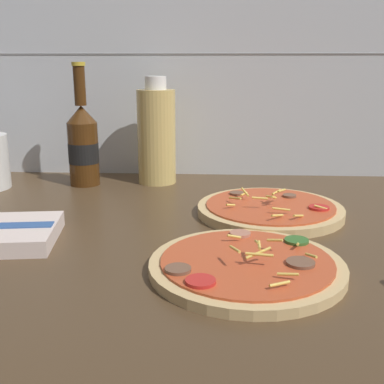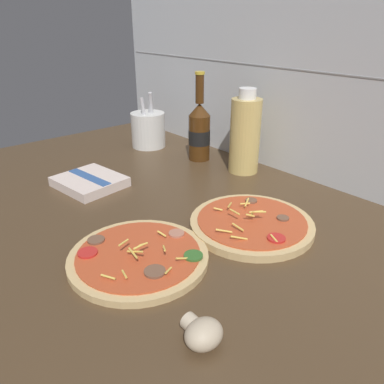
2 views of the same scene
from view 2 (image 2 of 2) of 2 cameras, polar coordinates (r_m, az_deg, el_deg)
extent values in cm
cube|color=#4C3823|center=(75.80, -3.31, -7.32)|extent=(160.00, 90.00, 2.50)
cube|color=silver|center=(99.06, 18.57, 16.98)|extent=(160.00, 1.00, 60.00)
cube|color=gray|center=(98.59, 18.39, 16.97)|extent=(156.80, 0.16, 0.30)
cylinder|color=tan|center=(68.07, -8.12, -9.81)|extent=(24.87, 24.87, 1.29)
cylinder|color=#C14C28|center=(67.62, -8.16, -9.26)|extent=(21.88, 21.88, 0.30)
cylinder|color=brown|center=(62.45, -5.69, -11.97)|extent=(3.57, 3.57, 0.40)
cylinder|color=red|center=(69.03, -15.62, -8.89)|extent=(3.50, 3.50, 0.40)
cylinder|color=#B7755B|center=(72.04, -2.38, -6.33)|extent=(3.02, 3.02, 0.40)
cylinder|color=brown|center=(72.25, -14.41, -7.09)|extent=(3.18, 3.18, 0.40)
cylinder|color=#336628|center=(65.79, 0.20, -9.67)|extent=(3.36, 3.36, 0.40)
cylinder|color=#EFCC56|center=(64.93, -8.16, -8.25)|extent=(0.41, 2.03, 0.52)
cylinder|color=#EFCC56|center=(61.87, -10.27, -12.20)|extent=(2.49, 1.02, 0.65)
cylinder|color=#EFCC56|center=(71.02, -4.63, -6.36)|extent=(2.07, 0.92, 0.85)
cylinder|color=#EFCC56|center=(65.58, -7.43, -7.91)|extent=(0.60, 1.88, 0.69)
cylinder|color=#EFCC56|center=(64.42, -1.58, -10.08)|extent=(0.79, 2.32, 1.08)
cylinder|color=#EFCC56|center=(65.38, -4.26, -8.54)|extent=(2.09, 1.39, 0.77)
cylinder|color=#EFCC56|center=(66.77, -10.39, -7.58)|extent=(1.35, 2.55, 0.62)
cylinder|color=#EFCC56|center=(64.92, -9.00, -9.17)|extent=(3.40, 0.92, 0.36)
cylinder|color=#EFCC56|center=(65.17, -8.70, -8.97)|extent=(3.25, 1.54, 1.30)
cylinder|color=#EFCC56|center=(61.95, -3.62, -11.84)|extent=(1.32, 2.08, 0.72)
cylinder|color=#EFCC56|center=(62.01, -12.66, -12.51)|extent=(2.48, 1.50, 0.37)
cylinder|color=tan|center=(78.10, 9.04, -4.84)|extent=(25.28, 25.28, 1.54)
cylinder|color=#C14C28|center=(77.65, 9.08, -4.25)|extent=(22.25, 22.25, 0.30)
cylinder|color=brown|center=(78.95, 13.68, -3.88)|extent=(2.47, 2.47, 0.40)
cylinder|color=red|center=(71.82, 12.73, -6.87)|extent=(3.42, 3.42, 0.40)
cylinder|color=brown|center=(84.92, 9.02, -1.30)|extent=(2.65, 2.65, 0.40)
cylinder|color=#EFCC56|center=(81.48, 8.34, -1.57)|extent=(1.44, 2.44, 1.16)
cylinder|color=#EFCC56|center=(75.91, 6.54, -3.04)|extent=(2.62, 0.39, 0.53)
cylinder|color=#EFCC56|center=(75.35, 10.25, -3.01)|extent=(1.76, 2.46, 0.57)
cylinder|color=#EFCC56|center=(75.82, 8.84, -3.53)|extent=(1.28, 1.79, 0.93)
cylinder|color=#EFCC56|center=(76.93, 9.17, -3.27)|extent=(1.57, 2.54, 0.83)
cylinder|color=#EFCC56|center=(72.88, 7.01, -5.32)|extent=(2.93, 0.40, 0.66)
cylinder|color=#EFCC56|center=(70.22, 7.17, -6.94)|extent=(2.16, 2.86, 1.15)
cylinder|color=#EFCC56|center=(81.56, 8.08, -1.76)|extent=(1.40, 2.11, 0.39)
cylinder|color=#EFCC56|center=(71.05, 12.40, -6.93)|extent=(2.21, 0.99, 0.78)
cylinder|color=#EFCC56|center=(76.00, 9.72, -2.97)|extent=(1.86, 2.56, 0.48)
cylinder|color=#EFCC56|center=(79.52, 3.99, -2.61)|extent=(1.70, 1.55, 0.74)
cylinder|color=#EFCC56|center=(80.54, 5.78, -1.95)|extent=(2.16, 3.03, 1.02)
cylinder|color=#EFCC56|center=(71.71, 4.88, -5.92)|extent=(2.32, 2.72, 1.01)
cylinder|color=#47280F|center=(113.07, 1.12, 8.26)|extent=(6.38, 6.38, 13.38)
cone|color=#47280F|center=(110.93, 1.16, 12.46)|extent=(6.38, 6.38, 3.60)
cylinder|color=#47280F|center=(109.82, 1.18, 15.42)|extent=(2.43, 2.43, 7.99)
cylinder|color=gold|center=(109.17, 1.20, 17.69)|extent=(2.79, 2.79, 0.80)
cylinder|color=black|center=(112.99, 1.12, 8.39)|extent=(6.45, 6.45, 4.28)
cylinder|color=#D6B766|center=(103.64, 8.07, 8.41)|extent=(8.24, 8.24, 20.14)
cylinder|color=white|center=(101.03, 8.46, 14.63)|extent=(4.53, 4.53, 2.75)
cylinder|color=beige|center=(53.16, 0.12, -19.56)|extent=(2.45, 2.45, 2.45)
ellipsoid|color=#C6B293|center=(52.02, 1.80, -20.83)|extent=(4.63, 5.45, 3.82)
cylinder|color=silver|center=(126.36, -6.69, 9.40)|extent=(11.12, 11.12, 11.25)
cylinder|color=#BCBCC1|center=(124.76, -6.16, 11.91)|extent=(3.64, 3.52, 13.55)
cylinder|color=#BCBCC1|center=(125.67, -6.42, 11.50)|extent=(2.30, 1.37, 11.52)
cylinder|color=#BCBCC1|center=(123.29, -7.25, 11.33)|extent=(2.99, 2.39, 12.08)
cube|color=beige|center=(99.23, -15.32, 1.53)|extent=(17.64, 16.02, 2.40)
cube|color=#335693|center=(98.75, -15.40, 2.21)|extent=(15.29, 4.56, 0.16)
camera|label=1|loc=(0.60, -65.51, -3.12)|focal=45.00mm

